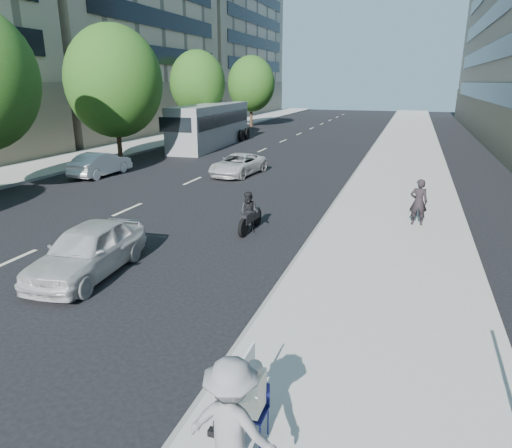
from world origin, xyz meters
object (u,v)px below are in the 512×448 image
at_px(pedestrian_woman, 419,202).
at_px(motorcycle, 249,214).
at_px(seated_protester, 245,394).
at_px(white_sedan_near, 88,250).
at_px(white_sedan_far, 238,165).
at_px(jogger, 232,426).
at_px(white_sedan_mid, 101,164).
at_px(bus, 211,126).

distance_m(pedestrian_woman, motorcycle, 5.98).
distance_m(seated_protester, white_sedan_near, 7.54).
bearing_deg(motorcycle, white_sedan_far, 117.39).
xyz_separation_m(seated_protester, jogger, (0.13, -0.84, 0.19)).
height_order(white_sedan_mid, bus, bus).
bearing_deg(jogger, white_sedan_far, -65.51).
distance_m(seated_protester, jogger, 0.87).
height_order(pedestrian_woman, white_sedan_far, pedestrian_woman).
xyz_separation_m(white_sedan_mid, bus, (0.81, 13.30, 0.98)).
bearing_deg(pedestrian_woman, bus, -51.75).
relative_size(white_sedan_far, bus, 0.34).
bearing_deg(white_sedan_far, seated_protester, -61.73).
bearing_deg(jogger, pedestrian_woman, -96.13).
bearing_deg(white_sedan_near, seated_protester, -40.60).
xyz_separation_m(white_sedan_mid, motorcycle, (11.17, -6.74, -0.02)).
xyz_separation_m(pedestrian_woman, bus, (-15.89, 17.80, 0.66)).
bearing_deg(white_sedan_near, jogger, -44.82).
bearing_deg(white_sedan_far, white_sedan_mid, -152.74).
bearing_deg(white_sedan_near, bus, 101.86).
xyz_separation_m(pedestrian_woman, white_sedan_far, (-9.54, 7.13, -0.40)).
height_order(seated_protester, bus, bus).
bearing_deg(white_sedan_mid, white_sedan_near, 127.20).
bearing_deg(jogger, white_sedan_near, -36.20).
height_order(seated_protester, pedestrian_woman, pedestrian_woman).
height_order(white_sedan_near, bus, bus).
relative_size(seated_protester, pedestrian_woman, 0.79).
xyz_separation_m(white_sedan_far, bus, (-6.36, 10.67, 1.05)).
relative_size(pedestrian_woman, white_sedan_far, 0.40).
relative_size(pedestrian_woman, bus, 0.14).
bearing_deg(motorcycle, bus, 121.60).
xyz_separation_m(jogger, bus, (-13.72, 30.19, 0.58)).
relative_size(white_sedan_mid, white_sedan_far, 0.95).
distance_m(jogger, pedestrian_woman, 12.58).
bearing_deg(motorcycle, white_sedan_near, -116.23).
bearing_deg(white_sedan_far, motorcycle, -59.77).
height_order(pedestrian_woman, motorcycle, pedestrian_woman).
bearing_deg(white_sedan_mid, bus, -91.75).
bearing_deg(white_sedan_near, white_sedan_far, 89.66).
relative_size(pedestrian_woman, motorcycle, 0.81).
relative_size(jogger, white_sedan_mid, 0.46).
distance_m(seated_protester, pedestrian_woman, 11.78).
bearing_deg(motorcycle, jogger, -67.40).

